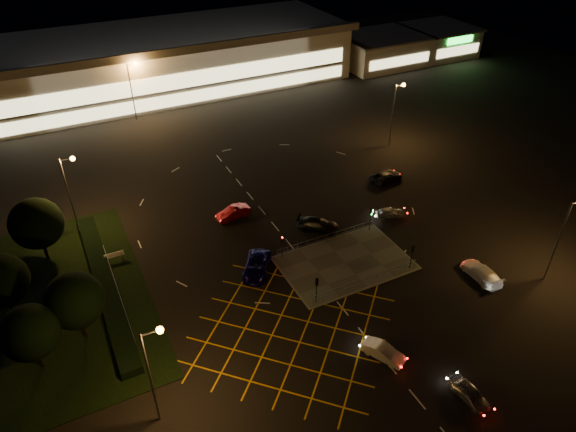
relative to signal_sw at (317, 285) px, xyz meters
name	(u,v)px	position (x,y,z in m)	size (l,w,h in m)	color
ground	(321,258)	(4.00, 5.99, -2.37)	(180.00, 180.00, 0.00)	black
pedestrian_island	(345,263)	(6.00, 3.99, -2.31)	(14.00, 9.00, 0.12)	#4C4944
grass_verge	(56,302)	(-24.00, 11.99, -2.33)	(18.00, 30.00, 0.08)	black
hedge	(105,284)	(-19.00, 11.99, -1.87)	(2.00, 26.00, 1.00)	black
supermarket	(167,59)	(4.00, 67.95, 2.95)	(72.00, 26.50, 10.50)	beige
retail_unit_a	(381,49)	(50.00, 59.97, 0.85)	(18.80, 14.80, 6.35)	beige
retail_unit_b	(438,40)	(66.00, 59.95, 0.85)	(14.80, 14.80, 6.35)	beige
streetlight_sw	(153,364)	(-17.56, -6.01, 4.20)	(1.78, 0.56, 10.03)	slate
streetlight_se	(565,229)	(24.44, -8.01, 4.20)	(1.78, 0.56, 10.03)	slate
streetlight_nw	(70,185)	(-19.56, 23.99, 4.20)	(1.78, 0.56, 10.03)	slate
streetlight_ne	(396,106)	(28.44, 25.99, 4.20)	(1.78, 0.56, 10.03)	slate
streetlight_far_left	(133,83)	(-5.56, 53.99, 4.20)	(1.78, 0.56, 10.03)	slate
streetlight_far_right	(330,48)	(34.44, 55.99, 4.20)	(1.78, 0.56, 10.03)	slate
signal_sw	(317,285)	(0.00, 0.00, 0.00)	(0.28, 0.30, 3.15)	black
signal_se	(412,252)	(12.00, 0.00, 0.00)	(0.28, 0.30, 3.15)	black
signal_nw	(282,242)	(0.00, 7.99, 0.00)	(0.28, 0.30, 3.15)	black
signal_ne	(371,215)	(12.00, 7.99, 0.00)	(0.28, 0.30, 3.15)	black
tree_a	(30,333)	(-26.00, 3.99, 1.97)	(5.04, 5.04, 6.86)	black
tree_b	(0,281)	(-28.00, 11.99, 2.28)	(5.40, 5.40, 7.35)	black
tree_c	(36,224)	(-24.00, 19.99, 2.59)	(5.76, 5.76, 7.84)	black
tree_e	(74,301)	(-22.00, 5.99, 2.28)	(5.40, 5.40, 7.35)	black
car_near_silver	(470,393)	(5.96, -15.88, -1.70)	(1.57, 3.90, 1.33)	#A7ABAE
car_queue_white	(383,352)	(2.01, -8.94, -1.70)	(1.42, 4.07, 1.34)	silver
car_left_blue	(257,266)	(-3.50, 7.13, -1.58)	(2.62, 5.68, 1.58)	#0E0D50
car_far_dkgrey	(318,225)	(6.46, 10.99, -1.60)	(2.14, 5.26, 1.53)	black
car_right_silver	(390,212)	(16.08, 9.40, -1.75)	(1.46, 3.64, 1.24)	#ABAEB2
car_circ_red	(233,213)	(-1.93, 18.19, -1.62)	(1.57, 4.52, 1.49)	maroon
car_east_grey	(386,177)	(20.87, 16.94, -1.66)	(2.34, 5.07, 1.41)	black
car_approach_white	(482,272)	(17.96, -4.74, -1.62)	(2.10, 5.16, 1.50)	silver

